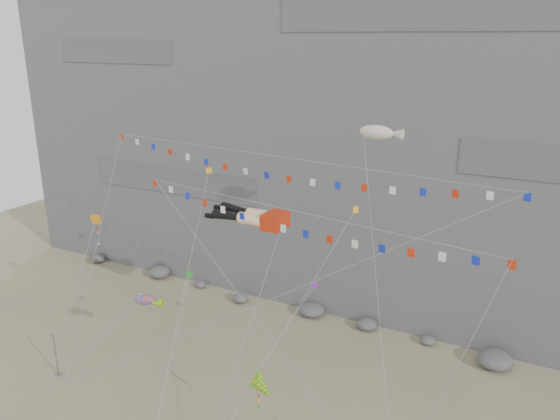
% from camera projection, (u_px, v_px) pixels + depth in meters
% --- Properties ---
extents(ground, '(120.00, 120.00, 0.00)m').
position_uv_depth(ground, '(220.00, 410.00, 42.25)').
color(ground, tan).
rests_on(ground, ground).
extents(cliff, '(80.00, 28.00, 50.00)m').
position_uv_depth(cliff, '(371.00, 61.00, 61.65)').
color(cliff, slate).
rests_on(cliff, ground).
extents(talus_boulders, '(60.00, 3.00, 1.20)m').
position_uv_depth(talus_boulders, '(312.00, 310.00, 56.40)').
color(talus_boulders, slate).
rests_on(talus_boulders, ground).
extents(anchor_pole_left, '(0.12, 0.12, 3.98)m').
position_uv_depth(anchor_pole_left, '(56.00, 355.00, 45.97)').
color(anchor_pole_left, slate).
rests_on(anchor_pole_left, ground).
extents(legs_kite, '(7.90, 14.75, 19.30)m').
position_uv_depth(legs_kite, '(254.00, 217.00, 43.76)').
color(legs_kite, red).
rests_on(legs_kite, ground).
extents(flag_banner_upper, '(36.56, 13.45, 25.82)m').
position_uv_depth(flag_banner_upper, '(277.00, 157.00, 42.80)').
color(flag_banner_upper, red).
rests_on(flag_banner_upper, ground).
extents(flag_banner_lower, '(28.14, 7.16, 19.20)m').
position_uv_depth(flag_banner_lower, '(295.00, 211.00, 37.11)').
color(flag_banner_lower, red).
rests_on(flag_banner_lower, ground).
extents(harlequin_kite, '(2.97, 5.86, 14.30)m').
position_uv_depth(harlequin_kite, '(96.00, 220.00, 45.05)').
color(harlequin_kite, red).
rests_on(harlequin_kite, ground).
extents(fish_windsock, '(8.47, 6.12, 11.22)m').
position_uv_depth(fish_windsock, '(144.00, 300.00, 43.64)').
color(fish_windsock, '#FF440D').
rests_on(fish_windsock, ground).
extents(delta_kite, '(3.78, 5.93, 7.92)m').
position_uv_depth(delta_kite, '(258.00, 385.00, 36.75)').
color(delta_kite, yellow).
rests_on(delta_kite, ground).
extents(blimp_windsock, '(8.34, 12.93, 24.67)m').
position_uv_depth(blimp_windsock, '(376.00, 133.00, 41.78)').
color(blimp_windsock, beige).
rests_on(blimp_windsock, ground).
extents(small_kite_a, '(3.76, 13.43, 21.46)m').
position_uv_depth(small_kite_a, '(208.00, 176.00, 45.07)').
color(small_kite_a, '#FF9F15').
rests_on(small_kite_a, ground).
extents(small_kite_b, '(4.63, 10.51, 14.36)m').
position_uv_depth(small_kite_b, '(312.00, 289.00, 41.19)').
color(small_kite_b, purple).
rests_on(small_kite_b, ground).
extents(small_kite_c, '(2.63, 8.89, 13.64)m').
position_uv_depth(small_kite_c, '(189.00, 278.00, 40.46)').
color(small_kite_c, '#179A27').
rests_on(small_kite_c, ground).
extents(small_kite_d, '(6.01, 13.99, 21.16)m').
position_uv_depth(small_kite_d, '(352.00, 216.00, 39.69)').
color(small_kite_d, '#F4AB14').
rests_on(small_kite_d, ground).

